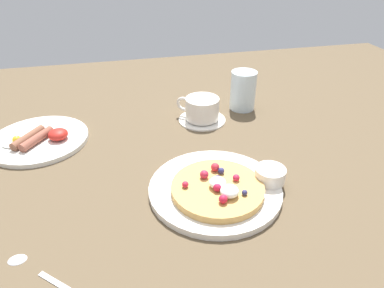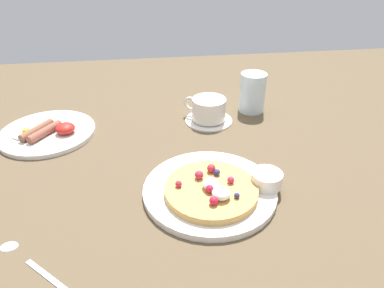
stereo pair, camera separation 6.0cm
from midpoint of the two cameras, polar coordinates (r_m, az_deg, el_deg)
ground_plane at (r=0.76m, az=-1.45°, el=-4.60°), size 2.08×1.51×0.03m
pancake_plate at (r=0.68m, az=5.45°, el=-7.59°), size 0.26×0.26×0.01m
pancake_with_berries at (r=0.65m, az=5.85°, el=-7.46°), size 0.17×0.17×0.03m
syrup_ramekin at (r=0.69m, az=14.54°, el=-5.61°), size 0.06×0.06×0.03m
breakfast_plate at (r=0.92m, az=-20.81°, el=1.71°), size 0.23×0.23×0.01m
fried_breakfast at (r=0.90m, az=-21.00°, el=2.03°), size 0.15×0.10×0.03m
coffee_saucer at (r=0.93m, az=4.58°, el=3.94°), size 0.12×0.12×0.01m
coffee_cup at (r=0.92m, az=4.58°, el=5.78°), size 0.11×0.09×0.06m
teaspoon at (r=0.61m, az=-23.23°, el=-16.71°), size 0.13×0.12×0.01m
water_glass at (r=0.98m, az=11.59°, el=8.21°), size 0.07×0.07×0.11m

